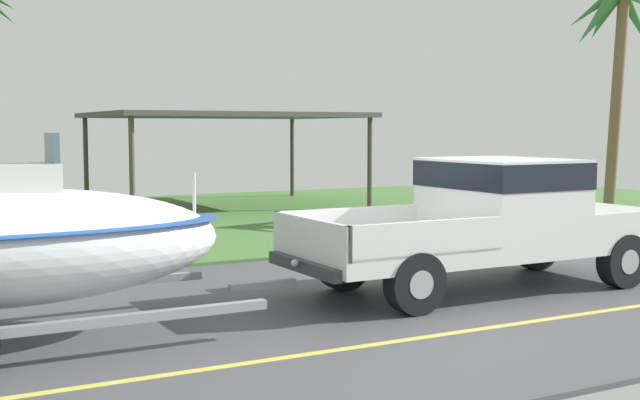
# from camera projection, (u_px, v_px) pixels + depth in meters

# --- Properties ---
(ground) EXTENTS (36.00, 22.00, 0.11)m
(ground) POSITION_uv_depth(u_px,v_px,m) (218.00, 231.00, 18.99)
(ground) COLOR #4C4C51
(pickup_truck_towing) EXTENTS (5.88, 2.10, 1.90)m
(pickup_truck_towing) POSITION_uv_depth(u_px,v_px,m) (499.00, 216.00, 12.21)
(pickup_truck_towing) COLOR silver
(pickup_truck_towing) RESTS_ON ground
(boat_on_trailer) EXTENTS (6.24, 2.43, 2.30)m
(boat_on_trailer) POSITION_uv_depth(u_px,v_px,m) (1.00, 246.00, 8.93)
(boat_on_trailer) COLOR gray
(boat_on_trailer) RESTS_ON ground
(carport_awning) EXTENTS (7.41, 5.48, 2.79)m
(carport_awning) POSITION_uv_depth(u_px,v_px,m) (224.00, 117.00, 24.19)
(carport_awning) COLOR #4C4238
(carport_awning) RESTS_ON ground
(palm_tree_near_right) EXTENTS (2.72, 3.33, 6.10)m
(palm_tree_near_right) POSITION_uv_depth(u_px,v_px,m) (617.00, 34.00, 21.00)
(palm_tree_near_right) COLOR brown
(palm_tree_near_right) RESTS_ON ground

